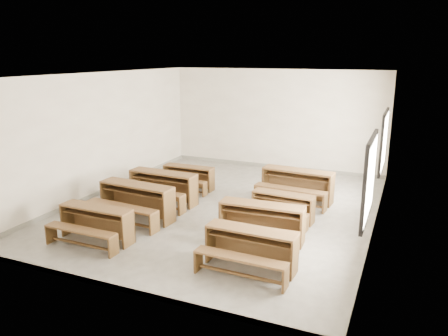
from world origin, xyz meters
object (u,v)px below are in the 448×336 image
at_px(desk_set_0, 95,221).
at_px(desk_set_7, 297,183).
at_px(desk_set_2, 162,185).
at_px(desk_set_4, 250,246).
at_px(desk_set_1, 135,199).
at_px(desk_set_6, 282,205).
at_px(desk_set_5, 261,220).
at_px(desk_set_3, 188,176).

xyz_separation_m(desk_set_0, desk_set_7, (3.09, 4.01, 0.06)).
bearing_deg(desk_set_2, desk_set_7, 28.06).
bearing_deg(desk_set_4, desk_set_2, 144.78).
relative_size(desk_set_1, desk_set_6, 1.29).
bearing_deg(desk_set_5, desk_set_4, -83.24).
xyz_separation_m(desk_set_3, desk_set_7, (3.02, 0.19, 0.10)).
relative_size(desk_set_0, desk_set_4, 0.97).
height_order(desk_set_6, desk_set_7, desk_set_7).
bearing_deg(desk_set_5, desk_set_7, 86.25).
xyz_separation_m(desk_set_2, desk_set_7, (3.06, 1.49, 0.01)).
distance_m(desk_set_0, desk_set_2, 2.52).
distance_m(desk_set_1, desk_set_4, 3.43).
height_order(desk_set_5, desk_set_6, desk_set_5).
height_order(desk_set_4, desk_set_5, desk_set_5).
bearing_deg(desk_set_5, desk_set_2, 155.12).
relative_size(desk_set_0, desk_set_2, 0.87).
bearing_deg(desk_set_2, desk_set_0, -88.59).
relative_size(desk_set_2, desk_set_4, 1.11).
bearing_deg(desk_set_6, desk_set_7, 95.50).
bearing_deg(desk_set_1, desk_set_4, -16.61).
xyz_separation_m(desk_set_3, desk_set_5, (2.97, -2.53, 0.07)).
relative_size(desk_set_2, desk_set_6, 1.25).
distance_m(desk_set_0, desk_set_4, 3.25).
xyz_separation_m(desk_set_6, desk_set_7, (-0.04, 1.47, 0.10)).
bearing_deg(desk_set_3, desk_set_6, -23.14).
height_order(desk_set_3, desk_set_5, desk_set_5).
xyz_separation_m(desk_set_3, desk_set_4, (3.18, -3.73, 0.04)).
relative_size(desk_set_2, desk_set_3, 1.25).
relative_size(desk_set_4, desk_set_7, 0.87).
bearing_deg(desk_set_3, desk_set_2, -92.27).
bearing_deg(desk_set_7, desk_set_1, -133.75).
bearing_deg(desk_set_3, desk_set_7, 3.09).
bearing_deg(desk_set_2, desk_set_6, 2.53).
bearing_deg(desk_set_4, desk_set_7, 94.04).
distance_m(desk_set_5, desk_set_7, 2.72).
height_order(desk_set_1, desk_set_4, desk_set_1).
xyz_separation_m(desk_set_2, desk_set_5, (3.02, -1.22, -0.02)).
height_order(desk_set_5, desk_set_7, desk_set_7).
bearing_deg(desk_set_0, desk_set_3, 89.69).
bearing_deg(desk_set_5, desk_set_0, -159.75).
bearing_deg(desk_set_0, desk_set_7, 53.13).
xyz_separation_m(desk_set_4, desk_set_5, (-0.20, 1.20, 0.03)).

